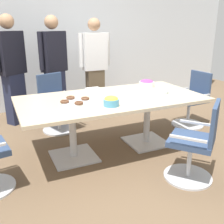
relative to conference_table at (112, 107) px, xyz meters
The scene contains 14 objects.
ground_plane 0.63m from the conference_table, ahead, with size 10.00×10.00×0.01m, color brown.
back_wall 2.52m from the conference_table, 90.00° to the left, with size 8.00×0.10×2.80m, color silver.
conference_table is the anchor object (origin of this frame).
office_chair_0 1.19m from the conference_table, 63.14° to the right, with size 0.76×0.76×0.91m.
office_chair_1 1.67m from the conference_table, 11.05° to the left, with size 0.57×0.57×0.91m.
office_chair_2 1.19m from the conference_table, 115.95° to the left, with size 0.69×0.69×0.91m.
person_standing_0 2.01m from the conference_table, 122.99° to the left, with size 0.55×0.43×1.82m.
person_standing_1 1.72m from the conference_table, 102.82° to the left, with size 0.58×0.40×1.81m.
person_standing_2 1.70m from the conference_table, 76.74° to the left, with size 0.61×0.23×1.77m.
snack_bowl_candy_mix 0.86m from the conference_table, 26.21° to the left, with size 0.23×0.23×0.11m.
snack_bowl_chips_yellow 0.41m from the conference_table, 115.78° to the right, with size 0.19×0.19×0.12m.
donut_platter 0.52m from the conference_table, behind, with size 0.38×0.38×0.04m.
plate_stack 0.72m from the conference_table, ahead, with size 0.22×0.22×0.04m.
napkin_pile 0.34m from the conference_table, 121.82° to the left, with size 0.19×0.19×0.08m, color white.
Camera 1 is at (-1.38, -3.04, 1.67)m, focal length 42.42 mm.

